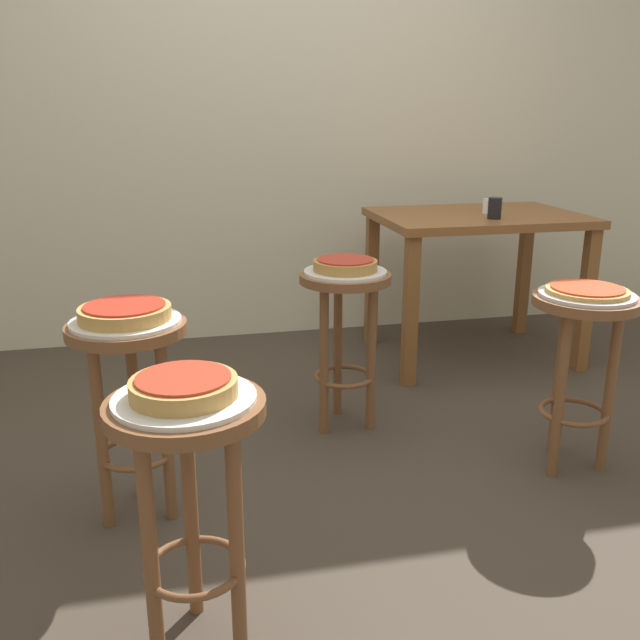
% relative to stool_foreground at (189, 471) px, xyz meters
% --- Properties ---
extents(ground_plane, '(6.00, 6.00, 0.00)m').
position_rel_stool_foreground_xyz_m(ground_plane, '(0.66, 0.80, -0.47)').
color(ground_plane, '#42382D').
extents(back_wall, '(6.00, 0.10, 3.00)m').
position_rel_stool_foreground_xyz_m(back_wall, '(0.66, 2.45, 1.03)').
color(back_wall, beige).
rests_on(back_wall, ground_plane).
extents(stool_foreground, '(0.36, 0.36, 0.64)m').
position_rel_stool_foreground_xyz_m(stool_foreground, '(0.00, 0.00, 0.00)').
color(stool_foreground, brown).
rests_on(stool_foreground, ground_plane).
extents(serving_plate_foreground, '(0.32, 0.32, 0.01)m').
position_rel_stool_foreground_xyz_m(serving_plate_foreground, '(0.00, 0.00, 0.18)').
color(serving_plate_foreground, white).
rests_on(serving_plate_foreground, stool_foreground).
extents(pizza_foreground, '(0.24, 0.24, 0.05)m').
position_rel_stool_foreground_xyz_m(pizza_foreground, '(0.00, -0.00, 0.21)').
color(pizza_foreground, tan).
rests_on(pizza_foreground, serving_plate_foreground).
extents(stool_middle, '(0.36, 0.36, 0.64)m').
position_rel_stool_foreground_xyz_m(stool_middle, '(1.38, 0.60, 0.00)').
color(stool_middle, brown).
rests_on(stool_middle, ground_plane).
extents(serving_plate_middle, '(0.32, 0.32, 0.01)m').
position_rel_stool_foreground_xyz_m(serving_plate_middle, '(1.38, 0.60, 0.18)').
color(serving_plate_middle, silver).
rests_on(serving_plate_middle, stool_middle).
extents(pizza_middle, '(0.28, 0.28, 0.02)m').
position_rel_stool_foreground_xyz_m(pizza_middle, '(1.38, 0.60, 0.19)').
color(pizza_middle, tan).
rests_on(pizza_middle, serving_plate_middle).
extents(stool_leftside, '(0.36, 0.36, 0.64)m').
position_rel_stool_foreground_xyz_m(stool_leftside, '(-0.15, 0.63, 0.00)').
color(stool_leftside, brown).
rests_on(stool_leftside, ground_plane).
extents(serving_plate_leftside, '(0.33, 0.33, 0.01)m').
position_rel_stool_foreground_xyz_m(serving_plate_leftside, '(-0.15, 0.63, 0.18)').
color(serving_plate_leftside, white).
rests_on(serving_plate_leftside, stool_leftside).
extents(pizza_leftside, '(0.27, 0.27, 0.05)m').
position_rel_stool_foreground_xyz_m(pizza_leftside, '(-0.15, 0.63, 0.21)').
color(pizza_leftside, tan).
rests_on(pizza_leftside, serving_plate_leftside).
extents(stool_rear, '(0.36, 0.36, 0.64)m').
position_rel_stool_foreground_xyz_m(stool_rear, '(0.65, 1.11, 0.00)').
color(stool_rear, brown).
rests_on(stool_rear, ground_plane).
extents(serving_plate_rear, '(0.32, 0.32, 0.01)m').
position_rel_stool_foreground_xyz_m(serving_plate_rear, '(0.65, 1.11, 0.18)').
color(serving_plate_rear, silver).
rests_on(serving_plate_rear, stool_rear).
extents(pizza_rear, '(0.25, 0.25, 0.05)m').
position_rel_stool_foreground_xyz_m(pizza_rear, '(0.65, 1.11, 0.21)').
color(pizza_rear, '#B78442').
rests_on(pizza_rear, serving_plate_rear).
extents(dining_table, '(1.01, 0.72, 0.75)m').
position_rel_stool_foreground_xyz_m(dining_table, '(1.51, 1.78, 0.16)').
color(dining_table, brown).
rests_on(dining_table, ground_plane).
extents(cup_near_edge, '(0.06, 0.06, 0.10)m').
position_rel_stool_foreground_xyz_m(cup_near_edge, '(1.51, 1.61, 0.33)').
color(cup_near_edge, black).
rests_on(cup_near_edge, dining_table).
extents(condiment_shaker, '(0.04, 0.04, 0.07)m').
position_rel_stool_foreground_xyz_m(condiment_shaker, '(1.56, 1.79, 0.32)').
color(condiment_shaker, white).
rests_on(condiment_shaker, dining_table).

